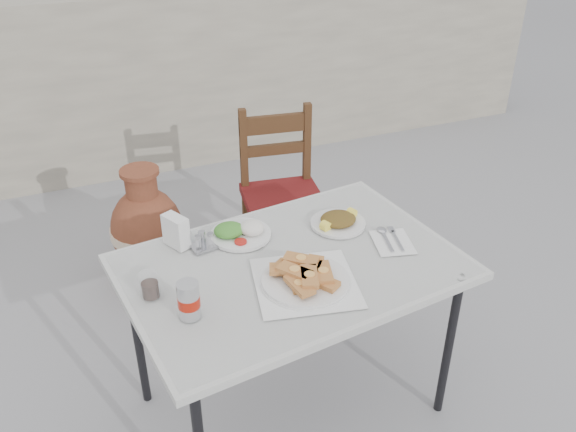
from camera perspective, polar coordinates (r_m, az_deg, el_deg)
name	(u,v)px	position (r m, az deg, el deg)	size (l,w,h in m)	color
ground	(296,416)	(2.58, 0.80, -18.24)	(80.00, 80.00, 0.00)	slate
cafe_table	(292,274)	(2.19, 0.36, -5.45)	(1.26, 0.93, 0.71)	black
pide_plate	(306,276)	(2.04, 1.65, -5.59)	(0.40, 0.40, 0.07)	silver
salad_rice_plate	(240,231)	(2.30, -4.52, -1.43)	(0.23, 0.23, 0.06)	silver
salad_chopped_plate	(338,221)	(2.37, 4.71, -0.45)	(0.22, 0.22, 0.05)	silver
soda_can	(189,300)	(1.91, -9.27, -7.76)	(0.07, 0.07, 0.13)	silver
cola_glass	(150,286)	(2.03, -12.80, -6.45)	(0.06, 0.06, 0.09)	white
napkin_holder	(176,231)	(2.25, -10.43, -1.41)	(0.09, 0.11, 0.12)	silver
condiment_caddy	(204,243)	(2.24, -7.90, -2.47)	(0.10, 0.09, 0.07)	#AFAFB6
cutlery_napkin	(391,240)	(2.30, 9.60, -2.21)	(0.18, 0.20, 0.01)	silver
chair	(282,194)	(3.12, -0.59, 2.10)	(0.44, 0.44, 0.88)	#361A0E
terracotta_urn	(147,231)	(3.18, -13.02, -1.34)	(0.37, 0.37, 0.65)	brown
back_wall	(153,85)	(4.33, -12.52, 11.88)	(6.00, 0.25, 1.20)	#A79E8B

